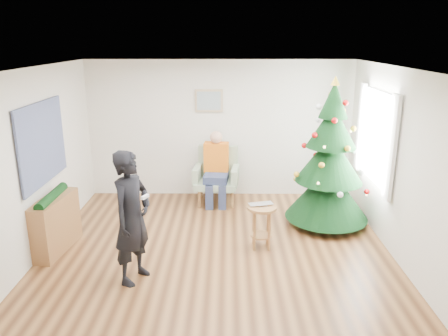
{
  "coord_description": "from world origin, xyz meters",
  "views": [
    {
      "loc": [
        0.16,
        -5.67,
        2.98
      ],
      "look_at": [
        0.1,
        0.6,
        1.1
      ],
      "focal_mm": 35.0,
      "sensor_mm": 36.0,
      "label": 1
    }
  ],
  "objects_px": {
    "armchair": "(217,182)",
    "standing_man": "(132,217)",
    "stool": "(261,227)",
    "console": "(55,224)",
    "christmas_tree": "(330,161)"
  },
  "relations": [
    {
      "from": "armchair",
      "to": "standing_man",
      "type": "distance_m",
      "value": 2.97
    },
    {
      "from": "stool",
      "to": "console",
      "type": "xyz_separation_m",
      "value": [
        -2.98,
        -0.11,
        0.07
      ]
    },
    {
      "from": "christmas_tree",
      "to": "standing_man",
      "type": "bearing_deg",
      "value": -147.99
    },
    {
      "from": "christmas_tree",
      "to": "stool",
      "type": "relative_size",
      "value": 3.77
    },
    {
      "from": "christmas_tree",
      "to": "stool",
      "type": "distance_m",
      "value": 1.61
    },
    {
      "from": "standing_man",
      "to": "console",
      "type": "distance_m",
      "value": 1.6
    },
    {
      "from": "stool",
      "to": "console",
      "type": "distance_m",
      "value": 2.98
    },
    {
      "from": "christmas_tree",
      "to": "stool",
      "type": "bearing_deg",
      "value": -143.1
    },
    {
      "from": "console",
      "to": "christmas_tree",
      "type": "bearing_deg",
      "value": 20.13
    },
    {
      "from": "console",
      "to": "armchair",
      "type": "bearing_deg",
      "value": 47.97
    },
    {
      "from": "armchair",
      "to": "standing_man",
      "type": "bearing_deg",
      "value": -103.74
    },
    {
      "from": "stool",
      "to": "armchair",
      "type": "xyz_separation_m",
      "value": [
        -0.7,
        1.87,
        0.05
      ]
    },
    {
      "from": "armchair",
      "to": "standing_man",
      "type": "xyz_separation_m",
      "value": [
        -0.97,
        -2.77,
        0.47
      ]
    },
    {
      "from": "christmas_tree",
      "to": "armchair",
      "type": "height_order",
      "value": "christmas_tree"
    },
    {
      "from": "stool",
      "to": "christmas_tree",
      "type": "bearing_deg",
      "value": 36.9
    }
  ]
}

